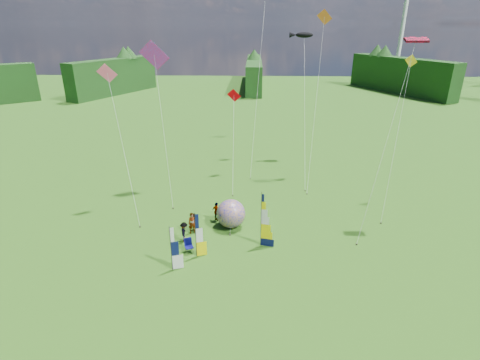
{
  "coord_description": "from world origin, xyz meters",
  "views": [
    {
      "loc": [
        -0.06,
        -22.39,
        16.55
      ],
      "look_at": [
        -1.0,
        4.0,
        5.5
      ],
      "focal_mm": 28.0,
      "sensor_mm": 36.0,
      "label": 1
    }
  ],
  "objects_px": {
    "feather_banner_main": "(261,220)",
    "kite_whale": "(305,102)",
    "camp_chair": "(189,246)",
    "spectator_b": "(195,223)",
    "spectator_d": "(217,212)",
    "spectator_a": "(192,223)",
    "spectator_c": "(184,232)",
    "side_banner_left": "(196,236)",
    "bol_inflatable": "(231,214)",
    "side_banner_far": "(171,249)"
  },
  "relations": [
    {
      "from": "side_banner_far",
      "to": "bol_inflatable",
      "type": "bearing_deg",
      "value": 41.69
    },
    {
      "from": "feather_banner_main",
      "to": "spectator_c",
      "type": "height_order",
      "value": "feather_banner_main"
    },
    {
      "from": "spectator_d",
      "to": "camp_chair",
      "type": "height_order",
      "value": "spectator_d"
    },
    {
      "from": "side_banner_far",
      "to": "side_banner_left",
      "type": "bearing_deg",
      "value": 31.78
    },
    {
      "from": "camp_chair",
      "to": "feather_banner_main",
      "type": "bearing_deg",
      "value": -12.03
    },
    {
      "from": "spectator_b",
      "to": "side_banner_far",
      "type": "bearing_deg",
      "value": -70.74
    },
    {
      "from": "feather_banner_main",
      "to": "camp_chair",
      "type": "height_order",
      "value": "feather_banner_main"
    },
    {
      "from": "feather_banner_main",
      "to": "kite_whale",
      "type": "height_order",
      "value": "kite_whale"
    },
    {
      "from": "spectator_a",
      "to": "camp_chair",
      "type": "bearing_deg",
      "value": -105.64
    },
    {
      "from": "bol_inflatable",
      "to": "spectator_a",
      "type": "relative_size",
      "value": 1.33
    },
    {
      "from": "camp_chair",
      "to": "spectator_b",
      "type": "bearing_deg",
      "value": 65.62
    },
    {
      "from": "spectator_b",
      "to": "spectator_d",
      "type": "height_order",
      "value": "spectator_d"
    },
    {
      "from": "spectator_b",
      "to": "spectator_c",
      "type": "relative_size",
      "value": 1.01
    },
    {
      "from": "side_banner_left",
      "to": "spectator_a",
      "type": "bearing_deg",
      "value": 87.01
    },
    {
      "from": "camp_chair",
      "to": "kite_whale",
      "type": "relative_size",
      "value": 0.07
    },
    {
      "from": "bol_inflatable",
      "to": "spectator_a",
      "type": "distance_m",
      "value": 3.46
    },
    {
      "from": "spectator_d",
      "to": "camp_chair",
      "type": "relative_size",
      "value": 1.56
    },
    {
      "from": "spectator_b",
      "to": "feather_banner_main",
      "type": "bearing_deg",
      "value": 9.86
    },
    {
      "from": "feather_banner_main",
      "to": "spectator_d",
      "type": "xyz_separation_m",
      "value": [
        -3.91,
        3.96,
        -1.38
      ]
    },
    {
      "from": "spectator_a",
      "to": "spectator_d",
      "type": "bearing_deg",
      "value": 31.46
    },
    {
      "from": "side_banner_far",
      "to": "spectator_d",
      "type": "distance_m",
      "value": 7.92
    },
    {
      "from": "bol_inflatable",
      "to": "spectator_d",
      "type": "xyz_separation_m",
      "value": [
        -1.35,
        1.01,
        -0.36
      ]
    },
    {
      "from": "spectator_a",
      "to": "spectator_c",
      "type": "xyz_separation_m",
      "value": [
        -0.47,
        -1.29,
        -0.1
      ]
    },
    {
      "from": "spectator_b",
      "to": "camp_chair",
      "type": "relative_size",
      "value": 1.5
    },
    {
      "from": "bol_inflatable",
      "to": "side_banner_left",
      "type": "bearing_deg",
      "value": -116.8
    },
    {
      "from": "spectator_a",
      "to": "spectator_c",
      "type": "bearing_deg",
      "value": -129.07
    },
    {
      "from": "feather_banner_main",
      "to": "bol_inflatable",
      "type": "relative_size",
      "value": 1.81
    },
    {
      "from": "side_banner_far",
      "to": "spectator_d",
      "type": "bearing_deg",
      "value": 53.97
    },
    {
      "from": "spectator_c",
      "to": "side_banner_left",
      "type": "bearing_deg",
      "value": -157.23
    },
    {
      "from": "spectator_b",
      "to": "side_banner_left",
      "type": "bearing_deg",
      "value": -51.21
    },
    {
      "from": "spectator_c",
      "to": "feather_banner_main",
      "type": "bearing_deg",
      "value": -102.17
    },
    {
      "from": "feather_banner_main",
      "to": "spectator_b",
      "type": "relative_size",
      "value": 2.63
    },
    {
      "from": "spectator_c",
      "to": "spectator_d",
      "type": "height_order",
      "value": "spectator_d"
    },
    {
      "from": "feather_banner_main",
      "to": "spectator_a",
      "type": "relative_size",
      "value": 2.4
    },
    {
      "from": "side_banner_far",
      "to": "camp_chair",
      "type": "height_order",
      "value": "side_banner_far"
    },
    {
      "from": "kite_whale",
      "to": "spectator_c",
      "type": "bearing_deg",
      "value": -120.49
    },
    {
      "from": "side_banner_left",
      "to": "side_banner_far",
      "type": "distance_m",
      "value": 2.32
    },
    {
      "from": "kite_whale",
      "to": "spectator_b",
      "type": "bearing_deg",
      "value": -121.39
    },
    {
      "from": "spectator_d",
      "to": "feather_banner_main",
      "type": "bearing_deg",
      "value": 178.03
    },
    {
      "from": "spectator_a",
      "to": "kite_whale",
      "type": "bearing_deg",
      "value": 35.63
    },
    {
      "from": "bol_inflatable",
      "to": "kite_whale",
      "type": "relative_size",
      "value": 0.15
    },
    {
      "from": "side_banner_left",
      "to": "kite_whale",
      "type": "xyz_separation_m",
      "value": [
        10.11,
        18.9,
        6.53
      ]
    },
    {
      "from": "spectator_c",
      "to": "camp_chair",
      "type": "bearing_deg",
      "value": -167.11
    },
    {
      "from": "spectator_a",
      "to": "spectator_c",
      "type": "height_order",
      "value": "spectator_a"
    },
    {
      "from": "side_banner_far",
      "to": "spectator_b",
      "type": "relative_size",
      "value": 2.0
    },
    {
      "from": "spectator_b",
      "to": "spectator_c",
      "type": "height_order",
      "value": "spectator_b"
    },
    {
      "from": "side_banner_left",
      "to": "bol_inflatable",
      "type": "height_order",
      "value": "side_banner_left"
    },
    {
      "from": "spectator_b",
      "to": "spectator_d",
      "type": "bearing_deg",
      "value": 79.24
    },
    {
      "from": "spectator_b",
      "to": "kite_whale",
      "type": "xyz_separation_m",
      "value": [
        10.78,
        15.29,
        7.48
      ]
    },
    {
      "from": "side_banner_far",
      "to": "spectator_b",
      "type": "bearing_deg",
      "value": 63.81
    }
  ]
}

